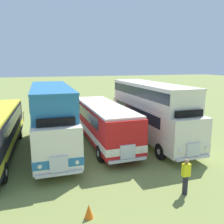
{
  "coord_description": "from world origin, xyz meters",
  "views": [
    {
      "loc": [
        4.7,
        -15.85,
        5.92
      ],
      "look_at": [
        10.17,
        0.9,
        2.27
      ],
      "focal_mm": 37.16,
      "sensor_mm": 36.0,
      "label": 1
    }
  ],
  "objects_px": {
    "bus_seventh_in_row": "(103,121)",
    "bus_eighth_in_row": "(150,109)",
    "marshal_person": "(186,176)",
    "cone_near_end": "(89,211)",
    "bus_sixth_in_row": "(52,116)"
  },
  "relations": [
    {
      "from": "marshal_person",
      "to": "bus_sixth_in_row",
      "type": "bearing_deg",
      "value": 125.08
    },
    {
      "from": "bus_eighth_in_row",
      "to": "marshal_person",
      "type": "xyz_separation_m",
      "value": [
        -2.1,
        -7.75,
        -1.59
      ]
    },
    {
      "from": "bus_seventh_in_row",
      "to": "cone_near_end",
      "type": "relative_size",
      "value": 16.64
    },
    {
      "from": "bus_seventh_in_row",
      "to": "bus_eighth_in_row",
      "type": "xyz_separation_m",
      "value": [
        3.73,
        -0.25,
        0.72
      ]
    },
    {
      "from": "bus_sixth_in_row",
      "to": "bus_seventh_in_row",
      "type": "xyz_separation_m",
      "value": [
        3.73,
        0.38,
        -0.72
      ]
    },
    {
      "from": "bus_eighth_in_row",
      "to": "bus_seventh_in_row",
      "type": "bearing_deg",
      "value": 176.12
    },
    {
      "from": "cone_near_end",
      "to": "bus_sixth_in_row",
      "type": "bearing_deg",
      "value": 95.39
    },
    {
      "from": "bus_eighth_in_row",
      "to": "marshal_person",
      "type": "bearing_deg",
      "value": -105.16
    },
    {
      "from": "bus_seventh_in_row",
      "to": "marshal_person",
      "type": "relative_size",
      "value": 5.61
    },
    {
      "from": "bus_eighth_in_row",
      "to": "cone_near_end",
      "type": "relative_size",
      "value": 18.51
    },
    {
      "from": "bus_sixth_in_row",
      "to": "bus_seventh_in_row",
      "type": "relative_size",
      "value": 1.01
    },
    {
      "from": "bus_sixth_in_row",
      "to": "marshal_person",
      "type": "distance_m",
      "value": 9.45
    },
    {
      "from": "cone_near_end",
      "to": "marshal_person",
      "type": "distance_m",
      "value": 4.65
    },
    {
      "from": "bus_sixth_in_row",
      "to": "marshal_person",
      "type": "bearing_deg",
      "value": -54.92
    },
    {
      "from": "cone_near_end",
      "to": "marshal_person",
      "type": "height_order",
      "value": "marshal_person"
    }
  ]
}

